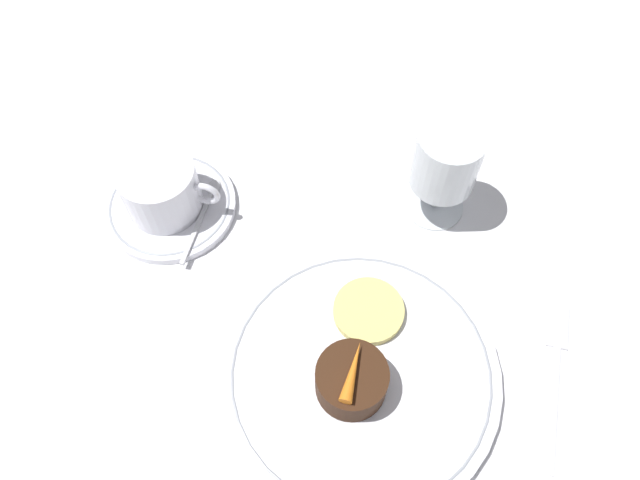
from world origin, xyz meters
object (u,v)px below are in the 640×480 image
Objects in this scene: dinner_plate at (361,374)px; dessert_cake at (352,380)px; fork at (556,364)px; wine_glass at (446,164)px; coffee_cup at (160,187)px.

dessert_cake reaches higher than dinner_plate.
dinner_plate is 1.55× the size of fork.
dessert_cake is at bearing -104.07° from wine_glass.
wine_glass is at bearing 129.86° from fork.
coffee_cup is 0.90× the size of wine_glass.
dessert_cake is at bearing -161.64° from fork.
coffee_cup is at bearing -168.23° from wine_glass.
wine_glass is 1.81× the size of dessert_cake.
wine_glass reaches higher than dessert_cake.
dinner_plate is at bearing -103.14° from wine_glass.
dinner_plate is 2.45× the size of coffee_cup.
coffee_cup is 0.30m from dessert_cake.
dessert_cake reaches higher than fork.
fork is (0.19, 0.05, -0.01)m from dinner_plate.
fork is (0.45, -0.11, -0.04)m from coffee_cup.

